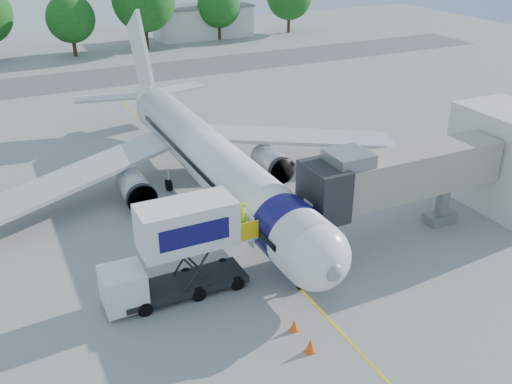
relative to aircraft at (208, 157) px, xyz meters
name	(u,v)px	position (x,y,z in m)	size (l,w,h in m)	color
ground	(232,216)	(0.00, -4.12, -2.95)	(160.00, 160.00, 0.00)	gray
guidance_line	(232,216)	(0.00, -4.12, -2.94)	(0.15, 70.00, 0.01)	yellow
taxiway_strip	(101,78)	(0.00, 37.88, -2.94)	(120.00, 10.00, 0.01)	#59595B
aircraft	(208,157)	(0.00, 0.00, 0.00)	(34.17, 37.73, 11.35)	white
jet_bridge	(393,176)	(7.99, -11.12, 1.39)	(13.90, 3.20, 6.60)	#ADA694
terminal_stub	(512,160)	(18.50, -11.12, 0.55)	(5.00, 8.00, 7.00)	silver
catering_hiloader	(177,251)	(-6.27, -11.12, -0.19)	(8.50, 2.44, 5.50)	black
ground_tug	(426,372)	(1.26, -22.50, -2.15)	(4.15, 2.75, 1.52)	silver
safety_cone_a	(294,325)	(-2.07, -16.65, -2.62)	(0.43, 0.43, 0.69)	#FF4E0D
safety_cone_b	(310,346)	(-2.15, -18.36, -2.58)	(0.49, 0.49, 0.78)	#FF4E0D
outbuilding_right	(203,21)	(22.00, 57.88, -0.29)	(16.40, 7.40, 5.30)	silver
tree_d	(71,18)	(-0.59, 52.42, 2.51)	(7.05, 7.05, 8.99)	#382314
tree_e	(144,0)	(10.45, 52.29, 4.49)	(9.61, 9.61, 12.25)	#382314
tree_f	(219,6)	(23.61, 54.46, 2.57)	(7.13, 7.13, 9.09)	#382314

